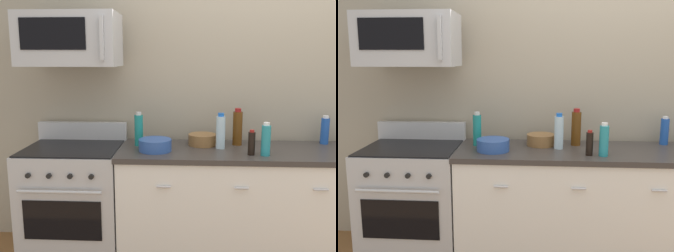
# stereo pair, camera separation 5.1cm
# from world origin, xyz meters

# --- Properties ---
(back_wall) EXTENTS (5.45, 0.10, 2.70)m
(back_wall) POSITION_xyz_m (0.00, 0.41, 1.35)
(back_wall) COLOR #9E937F
(back_wall) RESTS_ON ground_plane
(counter_unit) EXTENTS (2.36, 0.66, 0.92)m
(counter_unit) POSITION_xyz_m (-0.00, -0.00, 0.46)
(counter_unit) COLOR white
(counter_unit) RESTS_ON ground_plane
(range_oven) EXTENTS (0.76, 0.69, 1.07)m
(range_oven) POSITION_xyz_m (-1.55, 0.00, 0.47)
(range_oven) COLOR #B7BABF
(range_oven) RESTS_ON ground_plane
(microwave) EXTENTS (0.74, 0.44, 0.40)m
(microwave) POSITION_xyz_m (-1.55, 0.05, 1.75)
(microwave) COLOR #B7BABF
(bottle_soda_blue) EXTENTS (0.07, 0.07, 0.23)m
(bottle_soda_blue) POSITION_xyz_m (0.47, 0.23, 1.03)
(bottle_soda_blue) COLOR #1E4CA5
(bottle_soda_blue) RESTS_ON countertop_slab
(bottle_dish_soap) EXTENTS (0.07, 0.07, 0.24)m
(bottle_dish_soap) POSITION_xyz_m (-0.09, -0.17, 1.04)
(bottle_dish_soap) COLOR teal
(bottle_dish_soap) RESTS_ON countertop_slab
(bottle_water_clear) EXTENTS (0.07, 0.07, 0.28)m
(bottle_water_clear) POSITION_xyz_m (-0.39, 0.03, 1.05)
(bottle_water_clear) COLOR silver
(bottle_water_clear) RESTS_ON countertop_slab
(bottle_sparkling_teal) EXTENTS (0.07, 0.07, 0.27)m
(bottle_sparkling_teal) POSITION_xyz_m (-1.04, 0.09, 1.05)
(bottle_sparkling_teal) COLOR #197F7A
(bottle_sparkling_teal) RESTS_ON countertop_slab
(bottle_soy_sauce_dark) EXTENTS (0.05, 0.05, 0.18)m
(bottle_soy_sauce_dark) POSITION_xyz_m (-0.19, -0.16, 1.01)
(bottle_soy_sauce_dark) COLOR black
(bottle_soy_sauce_dark) RESTS_ON countertop_slab
(bottle_wine_amber) EXTENTS (0.08, 0.08, 0.30)m
(bottle_wine_amber) POSITION_xyz_m (-0.25, 0.15, 1.06)
(bottle_wine_amber) COLOR #59330F
(bottle_wine_amber) RESTS_ON countertop_slab
(bowl_wooden_salad) EXTENTS (0.23, 0.23, 0.09)m
(bowl_wooden_salad) POSITION_xyz_m (-0.53, 0.13, 0.97)
(bowl_wooden_salad) COLOR brown
(bowl_wooden_salad) RESTS_ON countertop_slab
(bowl_blue_mixing) EXTENTS (0.25, 0.25, 0.09)m
(bowl_blue_mixing) POSITION_xyz_m (-0.89, -0.08, 0.97)
(bowl_blue_mixing) COLOR #2D519E
(bowl_blue_mixing) RESTS_ON countertop_slab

